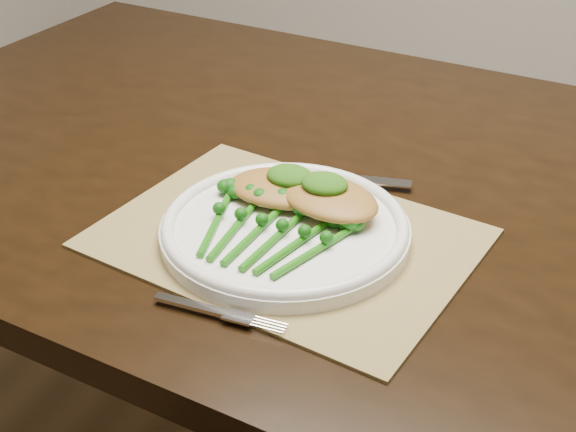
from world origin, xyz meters
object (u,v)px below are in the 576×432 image
at_px(dinner_plate, 285,228).
at_px(broccolini_bundle, 263,237).
at_px(chicken_fillet_left, 283,188).
at_px(dining_table, 359,387).
at_px(placemat, 286,238).

xyz_separation_m(dinner_plate, broccolini_bundle, (-0.01, -0.04, 0.01)).
xyz_separation_m(chicken_fillet_left, broccolini_bundle, (0.02, -0.09, -0.01)).
bearing_deg(dinner_plate, broccolini_bundle, -103.73).
bearing_deg(broccolini_bundle, dining_table, 79.32).
bearing_deg(dining_table, placemat, -98.56).
bearing_deg(chicken_fillet_left, dining_table, 52.94).
bearing_deg(broccolini_bundle, chicken_fillet_left, 103.59).
xyz_separation_m(placemat, broccolini_bundle, (-0.01, -0.04, 0.02)).
height_order(placemat, broccolini_bundle, broccolini_bundle).
distance_m(chicken_fillet_left, broccolini_bundle, 0.10).
height_order(dining_table, chicken_fillet_left, chicken_fillet_left).
xyz_separation_m(dining_table, broccolini_bundle, (-0.06, -0.22, 0.40)).
height_order(dining_table, placemat, placemat).
xyz_separation_m(dining_table, dinner_plate, (-0.05, -0.18, 0.39)).
height_order(placemat, chicken_fillet_left, chicken_fillet_left).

